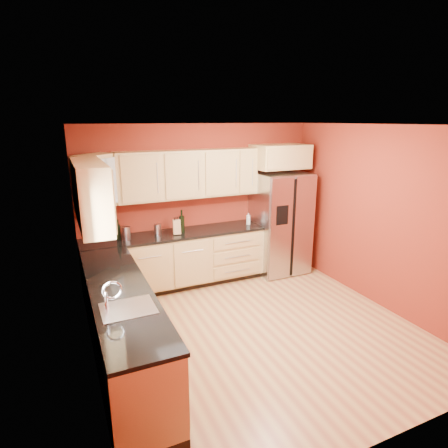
{
  "coord_description": "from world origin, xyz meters",
  "views": [
    {
      "loc": [
        -2.17,
        -3.8,
        2.66
      ],
      "look_at": [
        -0.06,
        0.9,
        1.22
      ],
      "focal_mm": 30.0,
      "sensor_mm": 36.0,
      "label": 1
    }
  ],
  "objects_px": {
    "refrigerator": "(280,223)",
    "soap_dispenser": "(248,219)",
    "canister_left": "(126,233)",
    "wine_bottle_a": "(182,221)",
    "knife_block": "(177,227)"
  },
  "relations": [
    {
      "from": "refrigerator",
      "to": "canister_left",
      "type": "height_order",
      "value": "refrigerator"
    },
    {
      "from": "wine_bottle_a",
      "to": "canister_left",
      "type": "bearing_deg",
      "value": -177.77
    },
    {
      "from": "knife_block",
      "to": "wine_bottle_a",
      "type": "bearing_deg",
      "value": 38.62
    },
    {
      "from": "canister_left",
      "to": "wine_bottle_a",
      "type": "relative_size",
      "value": 0.56
    },
    {
      "from": "wine_bottle_a",
      "to": "knife_block",
      "type": "relative_size",
      "value": 1.59
    },
    {
      "from": "refrigerator",
      "to": "canister_left",
      "type": "bearing_deg",
      "value": 179.31
    },
    {
      "from": "refrigerator",
      "to": "soap_dispenser",
      "type": "distance_m",
      "value": 0.62
    },
    {
      "from": "canister_left",
      "to": "knife_block",
      "type": "height_order",
      "value": "knife_block"
    },
    {
      "from": "canister_left",
      "to": "wine_bottle_a",
      "type": "xyz_separation_m",
      "value": [
        0.88,
        0.03,
        0.08
      ]
    },
    {
      "from": "canister_left",
      "to": "wine_bottle_a",
      "type": "height_order",
      "value": "wine_bottle_a"
    },
    {
      "from": "wine_bottle_a",
      "to": "soap_dispenser",
      "type": "relative_size",
      "value": 1.86
    },
    {
      "from": "canister_left",
      "to": "soap_dispenser",
      "type": "height_order",
      "value": "canister_left"
    },
    {
      "from": "refrigerator",
      "to": "soap_dispenser",
      "type": "height_order",
      "value": "refrigerator"
    },
    {
      "from": "wine_bottle_a",
      "to": "soap_dispenser",
      "type": "height_order",
      "value": "wine_bottle_a"
    },
    {
      "from": "canister_left",
      "to": "wine_bottle_a",
      "type": "bearing_deg",
      "value": 2.23
    }
  ]
}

